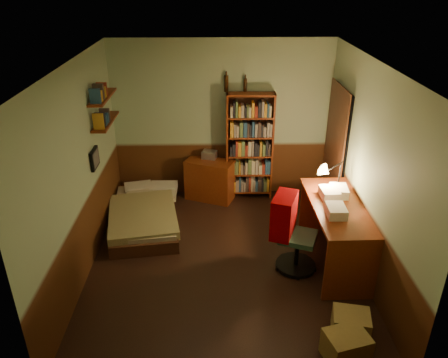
{
  "coord_description": "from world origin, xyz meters",
  "views": [
    {
      "loc": [
        -0.11,
        -4.77,
        3.56
      ],
      "look_at": [
        0.0,
        0.25,
        1.1
      ],
      "focal_mm": 35.0,
      "sensor_mm": 36.0,
      "label": 1
    }
  ],
  "objects_px": {
    "desk_lamp": "(340,167)",
    "cardboard_box_b": "(351,324)",
    "cardboard_box_a": "(346,347)",
    "bookshelf": "(250,147)",
    "desk": "(335,233)",
    "dresser": "(210,180)",
    "mini_stereo": "(210,155)",
    "office_chair": "(298,233)",
    "bed": "(144,209)"
  },
  "relations": [
    {
      "from": "bookshelf",
      "to": "desk",
      "type": "relative_size",
      "value": 1.13
    },
    {
      "from": "cardboard_box_b",
      "to": "mini_stereo",
      "type": "bearing_deg",
      "value": 115.33
    },
    {
      "from": "desk",
      "to": "cardboard_box_a",
      "type": "distance_m",
      "value": 1.68
    },
    {
      "from": "dresser",
      "to": "cardboard_box_b",
      "type": "height_order",
      "value": "dresser"
    },
    {
      "from": "mini_stereo",
      "to": "office_chair",
      "type": "relative_size",
      "value": 0.22
    },
    {
      "from": "dresser",
      "to": "desk",
      "type": "xyz_separation_m",
      "value": [
        1.64,
        -1.77,
        0.08
      ]
    },
    {
      "from": "desk",
      "to": "cardboard_box_b",
      "type": "relative_size",
      "value": 4.11
    },
    {
      "from": "office_chair",
      "to": "desk_lamp",
      "type": "bearing_deg",
      "value": 65.49
    },
    {
      "from": "cardboard_box_b",
      "to": "cardboard_box_a",
      "type": "bearing_deg",
      "value": -113.51
    },
    {
      "from": "cardboard_box_b",
      "to": "dresser",
      "type": "bearing_deg",
      "value": 116.2
    },
    {
      "from": "desk",
      "to": "cardboard_box_b",
      "type": "distance_m",
      "value": 1.35
    },
    {
      "from": "desk_lamp",
      "to": "cardboard_box_a",
      "type": "xyz_separation_m",
      "value": [
        -0.37,
        -2.09,
        -1.01
      ]
    },
    {
      "from": "mini_stereo",
      "to": "bookshelf",
      "type": "height_order",
      "value": "bookshelf"
    },
    {
      "from": "bookshelf",
      "to": "cardboard_box_a",
      "type": "bearing_deg",
      "value": -75.96
    },
    {
      "from": "dresser",
      "to": "cardboard_box_a",
      "type": "relative_size",
      "value": 1.89
    },
    {
      "from": "mini_stereo",
      "to": "desk",
      "type": "distance_m",
      "value": 2.53
    },
    {
      "from": "office_chair",
      "to": "bookshelf",
      "type": "bearing_deg",
      "value": 124.2
    },
    {
      "from": "office_chair",
      "to": "cardboard_box_a",
      "type": "height_order",
      "value": "office_chair"
    },
    {
      "from": "bed",
      "to": "dresser",
      "type": "height_order",
      "value": "dresser"
    },
    {
      "from": "bed",
      "to": "office_chair",
      "type": "distance_m",
      "value": 2.42
    },
    {
      "from": "office_chair",
      "to": "cardboard_box_b",
      "type": "distance_m",
      "value": 1.28
    },
    {
      "from": "desk",
      "to": "desk_lamp",
      "type": "relative_size",
      "value": 2.46
    },
    {
      "from": "desk_lamp",
      "to": "cardboard_box_a",
      "type": "distance_m",
      "value": 2.35
    },
    {
      "from": "dresser",
      "to": "cardboard_box_a",
      "type": "height_order",
      "value": "dresser"
    },
    {
      "from": "dresser",
      "to": "desk_lamp",
      "type": "relative_size",
      "value": 1.21
    },
    {
      "from": "desk_lamp",
      "to": "bookshelf",
      "type": "bearing_deg",
      "value": 123.64
    },
    {
      "from": "dresser",
      "to": "cardboard_box_a",
      "type": "xyz_separation_m",
      "value": [
        1.38,
        -3.4,
        -0.19
      ]
    },
    {
      "from": "bed",
      "to": "office_chair",
      "type": "bearing_deg",
      "value": -35.26
    },
    {
      "from": "mini_stereo",
      "to": "desk_lamp",
      "type": "relative_size",
      "value": 0.36
    },
    {
      "from": "desk_lamp",
      "to": "cardboard_box_b",
      "type": "relative_size",
      "value": 1.67
    },
    {
      "from": "mini_stereo",
      "to": "bookshelf",
      "type": "bearing_deg",
      "value": 12.71
    },
    {
      "from": "dresser",
      "to": "cardboard_box_a",
      "type": "distance_m",
      "value": 3.68
    },
    {
      "from": "dresser",
      "to": "cardboard_box_b",
      "type": "relative_size",
      "value": 2.02
    },
    {
      "from": "bed",
      "to": "desk_lamp",
      "type": "bearing_deg",
      "value": -17.97
    },
    {
      "from": "dresser",
      "to": "mini_stereo",
      "type": "xyz_separation_m",
      "value": [
        -0.0,
        0.12,
        0.41
      ]
    },
    {
      "from": "mini_stereo",
      "to": "office_chair",
      "type": "height_order",
      "value": "office_chair"
    },
    {
      "from": "mini_stereo",
      "to": "bookshelf",
      "type": "xyz_separation_m",
      "value": [
        0.66,
        -0.04,
        0.14
      ]
    },
    {
      "from": "desk",
      "to": "desk_lamp",
      "type": "distance_m",
      "value": 0.88
    },
    {
      "from": "cardboard_box_b",
      "to": "bookshelf",
      "type": "bearing_deg",
      "value": 105.16
    },
    {
      "from": "bed",
      "to": "cardboard_box_a",
      "type": "height_order",
      "value": "bed"
    },
    {
      "from": "bed",
      "to": "mini_stereo",
      "type": "bearing_deg",
      "value": 35.76
    },
    {
      "from": "dresser",
      "to": "cardboard_box_b",
      "type": "distance_m",
      "value": 3.44
    },
    {
      "from": "dresser",
      "to": "mini_stereo",
      "type": "bearing_deg",
      "value": 112.45
    },
    {
      "from": "dresser",
      "to": "desk",
      "type": "relative_size",
      "value": 0.49
    },
    {
      "from": "desk",
      "to": "cardboard_box_a",
      "type": "relative_size",
      "value": 3.84
    },
    {
      "from": "desk_lamp",
      "to": "cardboard_box_b",
      "type": "xyz_separation_m",
      "value": [
        -0.23,
        -1.77,
        -1.03
      ]
    },
    {
      "from": "dresser",
      "to": "mini_stereo",
      "type": "relative_size",
      "value": 3.35
    },
    {
      "from": "dresser",
      "to": "mini_stereo",
      "type": "distance_m",
      "value": 0.42
    },
    {
      "from": "bed",
      "to": "cardboard_box_b",
      "type": "xyz_separation_m",
      "value": [
        2.5,
        -2.29,
        -0.12
      ]
    },
    {
      "from": "bed",
      "to": "bookshelf",
      "type": "bearing_deg",
      "value": 20.86
    }
  ]
}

